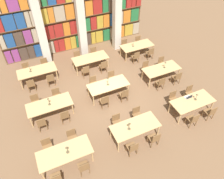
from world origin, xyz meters
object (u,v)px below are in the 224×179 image
at_px(chair_32, 136,57).
at_px(desk_lamp_4, 108,80).
at_px(pillar_left, 38,22).
at_px(chair_24, 31,85).
at_px(chair_12, 42,123).
at_px(chair_23, 162,63).
at_px(chair_2, 84,167).
at_px(chair_4, 133,148).
at_px(desk_lamp_6, 29,67).
at_px(chair_18, 124,94).
at_px(chair_15, 57,95).
at_px(chair_17, 94,83).
at_px(desk_lamp_1, 129,125).
at_px(reading_table_2, 192,102).
at_px(chair_31, 94,53).
at_px(chair_11, 190,92).
at_px(reading_table_7, 90,59).
at_px(desk_lamp_5, 165,64).
at_px(chair_28, 86,71).
at_px(desk_lamp_2, 197,96).
at_px(pillar_center, 80,14).
at_px(chair_5, 117,122).
at_px(chair_9, 173,98).
at_px(chair_14, 65,116).
at_px(chair_16, 104,101).
at_px(chair_10, 210,112).
at_px(desk_lamp_3, 48,100).
at_px(pillar_right, 117,7).
at_px(reading_table_3, 49,105).
at_px(chair_6, 154,139).
at_px(chair_22, 177,77).
at_px(chair_8, 193,119).
at_px(chair_34, 150,53).
at_px(reading_table_0, 65,153).
at_px(chair_7, 137,114).
at_px(reading_table_8, 137,46).
at_px(desk_lamp_0, 67,149).
at_px(chair_3, 72,137).
at_px(chair_30, 103,66).
at_px(chair_29, 78,58).
at_px(chair_21, 146,68).
at_px(reading_table_4, 108,86).
at_px(laptop, 188,97).
at_px(chair_13, 36,102).
at_px(chair_20, 160,83).
at_px(reading_table_5, 161,70).
at_px(chair_19, 112,78).
at_px(chair_27, 45,65).
at_px(reading_table_6, 37,71).
at_px(chair_1, 47,146).
at_px(chair_33, 125,45).
at_px(chair_25, 27,69).

bearing_deg(chair_32, desk_lamp_4, -144.70).
xyz_separation_m(pillar_left, chair_24, (-1.40, -2.12, -2.52)).
bearing_deg(chair_12, chair_23, 11.75).
height_order(chair_2, chair_4, same).
bearing_deg(desk_lamp_6, chair_18, -41.24).
height_order(chair_15, chair_17, same).
distance_m(desk_lamp_1, desk_lamp_6, 6.82).
height_order(reading_table_2, chair_31, chair_31).
bearing_deg(chair_11, reading_table_7, -51.47).
xyz_separation_m(desk_lamp_5, chair_28, (-4.23, 2.00, -0.57)).
xyz_separation_m(desk_lamp_2, reading_table_7, (-3.55, 5.61, -0.33)).
distance_m(chair_2, desk_lamp_2, 6.37).
xyz_separation_m(pillar_center, chair_23, (3.95, -3.48, -2.52)).
relative_size(chair_5, chair_9, 1.00).
distance_m(chair_14, chair_16, 2.16).
xyz_separation_m(chair_4, chair_10, (4.43, 0.15, 0.00)).
bearing_deg(desk_lamp_3, pillar_right, 37.20).
height_order(reading_table_3, chair_23, chair_23).
xyz_separation_m(chair_6, chair_10, (3.35, 0.15, 0.00)).
height_order(pillar_center, chair_22, pillar_center).
xyz_separation_m(pillar_left, chair_2, (-0.33, -8.01, -2.52)).
relative_size(chair_8, chair_34, 1.00).
relative_size(reading_table_0, chair_7, 2.52).
bearing_deg(reading_table_8, chair_14, -148.81).
bearing_deg(chair_17, desk_lamp_0, 55.96).
distance_m(chair_3, chair_30, 5.35).
bearing_deg(chair_29, chair_6, 98.80).
bearing_deg(chair_17, chair_21, 179.61).
relative_size(chair_5, reading_table_4, 0.40).
xyz_separation_m(chair_4, laptop, (3.84, 1.21, 0.33)).
relative_size(chair_11, reading_table_7, 0.40).
height_order(desk_lamp_0, chair_13, desk_lamp_0).
bearing_deg(reading_table_8, chair_20, -97.79).
bearing_deg(pillar_center, chair_15, -127.79).
bearing_deg(desk_lamp_1, chair_23, 41.19).
height_order(desk_lamp_0, chair_31, desk_lamp_0).
bearing_deg(chair_5, reading_table_5, -150.56).
bearing_deg(chair_19, chair_27, -41.30).
bearing_deg(reading_table_5, chair_34, 75.73).
distance_m(reading_table_4, reading_table_6, 4.36).
bearing_deg(pillar_left, reading_table_2, -51.07).
relative_size(chair_1, chair_12, 1.00).
height_order(pillar_center, chair_33, pillar_center).
height_order(chair_15, chair_23, same).
bearing_deg(reading_table_2, desk_lamp_6, 140.21).
bearing_deg(chair_30, pillar_right, 48.63).
bearing_deg(desk_lamp_4, chair_25, 136.14).
distance_m(chair_16, reading_table_7, 3.58).
relative_size(reading_table_2, chair_12, 2.52).
relative_size(desk_lamp_2, chair_31, 0.44).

